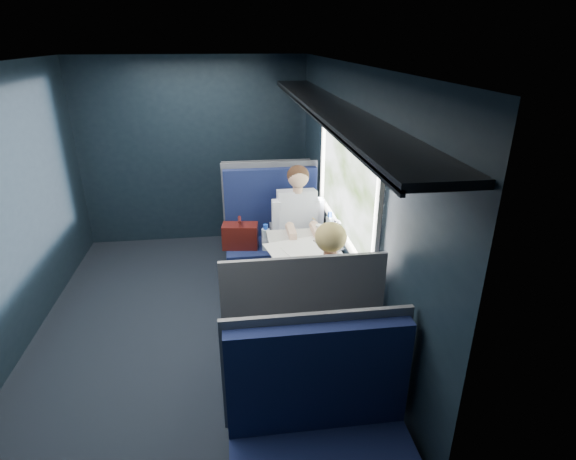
{
  "coord_description": "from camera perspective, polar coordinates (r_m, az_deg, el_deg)",
  "views": [
    {
      "loc": [
        0.44,
        -3.52,
        2.48
      ],
      "look_at": [
        0.9,
        0.0,
        0.95
      ],
      "focal_mm": 28.0,
      "sensor_mm": 36.0,
      "label": 1
    }
  ],
  "objects": [
    {
      "name": "bottle_small",
      "position": [
        4.23,
        5.29,
        0.52
      ],
      "size": [
        0.07,
        0.07,
        0.25
      ],
      "color": "silver",
      "rests_on": "table"
    },
    {
      "name": "papers",
      "position": [
        3.87,
        1.91,
        -3.39
      ],
      "size": [
        0.66,
        0.82,
        0.01
      ],
      "primitive_type": "cube",
      "rotation": [
        0.0,
        0.0,
        0.23
      ],
      "color": "white",
      "rests_on": "table"
    },
    {
      "name": "seat_bay_far",
      "position": [
        3.38,
        1.13,
        -14.34
      ],
      "size": [
        1.04,
        0.62,
        1.26
      ],
      "color": "#0D153D",
      "rests_on": "ground"
    },
    {
      "name": "ground",
      "position": [
        4.33,
        -12.17,
        -12.31
      ],
      "size": [
        2.8,
        4.2,
        0.01
      ],
      "primitive_type": "cube",
      "color": "black"
    },
    {
      "name": "woman",
      "position": [
        3.38,
        4.98,
        -8.01
      ],
      "size": [
        0.53,
        0.56,
        1.32
      ],
      "color": "black",
      "rests_on": "ground"
    },
    {
      "name": "seat_row_front",
      "position": [
        5.72,
        -2.85,
        2.07
      ],
      "size": [
        1.04,
        0.51,
        1.16
      ],
      "color": "#0D153D",
      "rests_on": "ground"
    },
    {
      "name": "man",
      "position": [
        4.62,
        1.33,
        0.89
      ],
      "size": [
        0.53,
        0.56,
        1.32
      ],
      "color": "black",
      "rests_on": "ground"
    },
    {
      "name": "table",
      "position": [
        4.01,
        1.88,
        -3.67
      ],
      "size": [
        0.62,
        1.0,
        0.74
      ],
      "color": "#54565E",
      "rests_on": "ground"
    },
    {
      "name": "cup",
      "position": [
        4.32,
        3.97,
        0.11
      ],
      "size": [
        0.07,
        0.07,
        0.09
      ],
      "primitive_type": "cylinder",
      "color": "white",
      "rests_on": "table"
    },
    {
      "name": "laptop",
      "position": [
        4.09,
        6.26,
        -1.11
      ],
      "size": [
        0.31,
        0.35,
        0.22
      ],
      "color": "silver",
      "rests_on": "table"
    },
    {
      "name": "seat_row_back",
      "position": [
        2.73,
        4.33,
        -26.2
      ],
      "size": [
        1.04,
        0.51,
        1.16
      ],
      "color": "#0D153D",
      "rests_on": "ground"
    },
    {
      "name": "seat_bay_near",
      "position": [
        4.86,
        -2.14,
        -1.72
      ],
      "size": [
        1.06,
        0.62,
        1.26
      ],
      "color": "#0D153D",
      "rests_on": "ground"
    },
    {
      "name": "room_shell",
      "position": [
        3.68,
        -13.74,
        6.84
      ],
      "size": [
        3.0,
        4.4,
        2.4
      ],
      "color": "black",
      "rests_on": "ground"
    }
  ]
}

